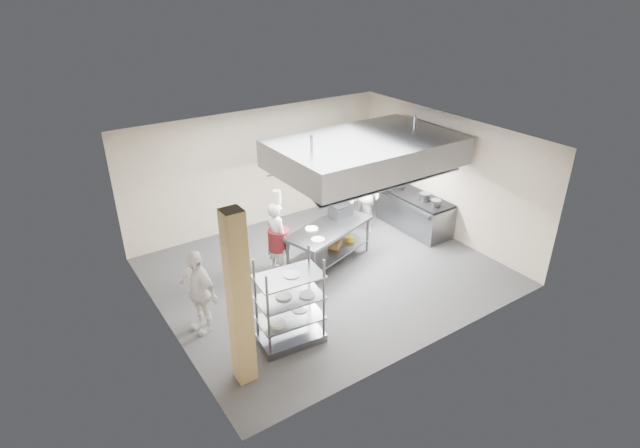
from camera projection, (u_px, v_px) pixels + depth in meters
floor at (326, 272)px, 10.97m from camera, size 7.00×7.00×0.00m
ceiling at (327, 140)px, 9.62m from camera, size 7.00×7.00×0.00m
wall_back at (259, 168)px, 12.52m from camera, size 7.00×0.00×7.00m
wall_left at (159, 258)px, 8.55m from camera, size 0.00×6.00×6.00m
wall_right at (446, 176)px, 12.04m from camera, size 0.00×6.00×6.00m
column at (239, 301)px, 7.44m from camera, size 0.30×0.30×3.00m
exhaust_hood at (366, 152)px, 10.84m from camera, size 4.00×2.50×0.60m
hood_strip_a at (332, 174)px, 10.53m from camera, size 1.60×0.12×0.04m
hood_strip_b at (396, 159)px, 11.43m from camera, size 1.60×0.12×0.04m
wall_shelf at (322, 157)px, 13.30m from camera, size 1.50×0.28×0.04m
island at (329, 245)px, 11.12m from camera, size 2.29×1.47×0.91m
island_worktop at (330, 228)px, 10.93m from camera, size 2.29×1.47×0.06m
island_undershelf at (329, 251)px, 11.19m from camera, size 2.10×1.34×0.04m
pass_rack at (290, 302)px, 8.53m from camera, size 1.19×0.77×1.69m
cooking_range at (415, 213)px, 12.69m from camera, size 0.80×2.00×0.84m
range_top at (416, 197)px, 12.48m from camera, size 0.78×1.96×0.06m
chef_head at (277, 238)px, 10.65m from camera, size 0.48×0.65×1.65m
chef_line at (363, 196)px, 12.31m from camera, size 0.96×1.10×1.91m
chef_plating at (198, 291)px, 8.86m from camera, size 0.67×1.04×1.64m
griddle at (341, 211)px, 11.40m from camera, size 0.49×0.40×0.22m
wicker_basket at (335, 244)px, 11.30m from camera, size 0.42×0.40×0.15m
stockpot at (425, 197)px, 12.19m from camera, size 0.27×0.27×0.19m
plate_stack at (290, 316)px, 8.66m from camera, size 0.28×0.28×0.05m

